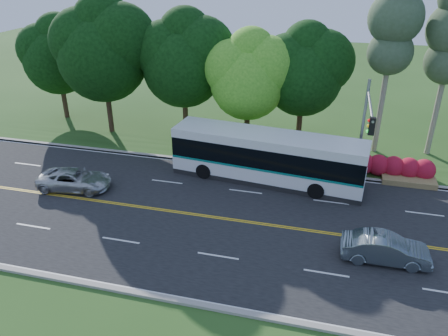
% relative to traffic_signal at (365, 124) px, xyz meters
% --- Properties ---
extents(ground, '(120.00, 120.00, 0.00)m').
position_rel_traffic_signal_xyz_m(ground, '(-6.49, -5.40, -4.67)').
color(ground, '#254918').
rests_on(ground, ground).
extents(road, '(60.00, 14.00, 0.02)m').
position_rel_traffic_signal_xyz_m(road, '(-6.49, -5.40, -4.66)').
color(road, black).
rests_on(road, ground).
extents(curb_north, '(60.00, 0.30, 0.15)m').
position_rel_traffic_signal_xyz_m(curb_north, '(-6.49, 1.75, -4.60)').
color(curb_north, '#9A948B').
rests_on(curb_north, ground).
extents(curb_south, '(60.00, 0.30, 0.15)m').
position_rel_traffic_signal_xyz_m(curb_south, '(-6.49, -12.55, -4.60)').
color(curb_south, '#9A948B').
rests_on(curb_south, ground).
extents(grass_verge, '(60.00, 4.00, 0.10)m').
position_rel_traffic_signal_xyz_m(grass_verge, '(-6.49, 3.60, -4.62)').
color(grass_verge, '#254918').
rests_on(grass_verge, ground).
extents(lane_markings, '(57.60, 13.82, 0.00)m').
position_rel_traffic_signal_xyz_m(lane_markings, '(-6.59, -5.40, -4.65)').
color(lane_markings, gold).
rests_on(lane_markings, road).
extents(tree_row, '(44.70, 9.10, 13.84)m').
position_rel_traffic_signal_xyz_m(tree_row, '(-11.65, 6.73, 2.06)').
color(tree_row, black).
rests_on(tree_row, ground).
extents(bougainvillea_hedge, '(9.50, 2.25, 1.50)m').
position_rel_traffic_signal_xyz_m(bougainvillea_hedge, '(0.69, 2.75, -3.95)').
color(bougainvillea_hedge, maroon).
rests_on(bougainvillea_hedge, ground).
extents(traffic_signal, '(0.42, 6.10, 7.00)m').
position_rel_traffic_signal_xyz_m(traffic_signal, '(0.00, 0.00, 0.00)').
color(traffic_signal, gray).
rests_on(traffic_signal, ground).
extents(transit_bus, '(13.14, 4.22, 3.38)m').
position_rel_traffic_signal_xyz_m(transit_bus, '(-5.97, 0.06, -2.98)').
color(transit_bus, white).
rests_on(transit_bus, road).
extents(sedan, '(4.41, 1.65, 1.44)m').
position_rel_traffic_signal_xyz_m(sedan, '(1.28, -7.16, -3.93)').
color(sedan, slate).
rests_on(sedan, road).
extents(suv, '(4.99, 2.77, 1.32)m').
position_rel_traffic_signal_xyz_m(suv, '(-18.04, -4.29, -3.99)').
color(suv, silver).
rests_on(suv, road).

